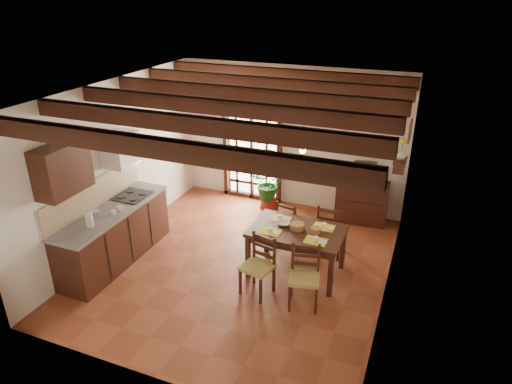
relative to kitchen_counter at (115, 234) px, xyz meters
The scene contains 25 objects.
ground_plane 2.10m from the kitchen_counter, 17.06° to the left, with size 5.00×5.00×0.00m, color brown.
room_shell 2.45m from the kitchen_counter, 17.06° to the left, with size 4.52×5.02×2.81m.
ceiling_beams 3.02m from the kitchen_counter, 17.06° to the left, with size 4.50×4.34×0.20m.
french_door 3.33m from the kitchen_counter, 69.23° to the left, with size 1.26×0.11×2.32m.
kitchen_counter is the anchor object (origin of this frame).
upper_cabinet 1.55m from the kitchen_counter, 99.72° to the right, with size 0.35×0.80×0.70m, color #341810.
range_hood 1.38m from the kitchen_counter, 99.79° to the left, with size 0.38×0.60×0.54m.
counter_items 0.49m from the kitchen_counter, 89.91° to the left, with size 0.50×1.43×0.25m.
dining_table 2.93m from the kitchen_counter, 14.82° to the left, with size 1.43×0.93×0.77m.
chair_near_left 2.47m from the kitchen_counter, ahead, with size 0.50×0.49×0.91m.
chair_near_right 3.17m from the kitchen_counter, ahead, with size 0.50×0.48×0.91m.
chair_far_left 2.90m from the kitchen_counter, 30.70° to the left, with size 0.47×0.46×0.86m.
chair_far_right 3.52m from the kitchen_counter, 24.60° to the left, with size 0.44×0.42×0.94m.
table_setting 2.94m from the kitchen_counter, 14.82° to the left, with size 1.03×0.68×0.10m.
table_bowl 2.72m from the kitchen_counter, 17.30° to the left, with size 0.22×0.22×0.05m, color white.
sideboard 4.48m from the kitchen_counter, 39.09° to the left, with size 0.95×0.43×0.81m, color #341810.
crt_tv 4.51m from the kitchen_counter, 39.04° to the left, with size 0.46×0.43×0.35m.
fuse_box 4.80m from the kitchen_counter, 41.72° to the left, with size 0.25×0.03×0.32m, color white.
plant_pot 3.20m from the kitchen_counter, 58.72° to the left, with size 0.37×0.37×0.23m, color maroon.
potted_plant 3.18m from the kitchen_counter, 58.72° to the left, with size 1.63×1.39×1.81m, color #144C19.
wall_shelf 4.76m from the kitchen_counter, 28.25° to the left, with size 0.20×0.42×0.20m.
shelf_vase 4.80m from the kitchen_counter, 28.25° to the left, with size 0.15×0.15×0.15m, color #B2BFB2.
shelf_flowers 4.85m from the kitchen_counter, 28.25° to the left, with size 0.14×0.14×0.36m.
framed_picture 4.98m from the kitchen_counter, 27.77° to the left, with size 0.03×0.32×0.32m.
pendant_lamp 3.36m from the kitchen_counter, 16.69° to the left, with size 0.36×0.36×0.84m.
Camera 1 is at (2.52, -5.69, 4.17)m, focal length 32.00 mm.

